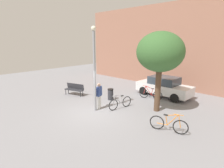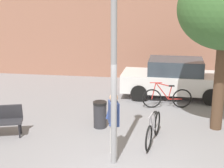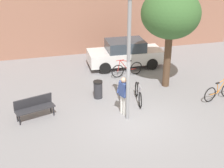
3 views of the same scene
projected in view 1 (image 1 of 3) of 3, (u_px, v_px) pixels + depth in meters
The scene contains 11 objects.
ground_plane at pixel (97, 112), 11.00m from camera, with size 36.00×36.00×0.00m, color gray.
building_facade at pixel (171, 46), 16.89m from camera, with size 19.23×2.00×7.52m, color #9E6B56.
lamppost at pixel (94, 65), 10.56m from camera, with size 0.28×0.28×5.08m.
person_by_lamppost at pixel (99, 94), 11.34m from camera, with size 0.42×0.63×1.67m.
park_bench at pixel (75, 88), 14.29m from camera, with size 1.67×0.92×0.92m.
plaza_tree at pixel (160, 53), 10.34m from camera, with size 2.76×2.76×4.81m.
bicycle_orange at pixel (169, 124), 8.53m from camera, with size 1.75×0.55×0.97m.
bicycle_silver at pixel (120, 103), 11.46m from camera, with size 0.38×1.79×0.97m.
bicycle_red at pixel (150, 94), 13.32m from camera, with size 1.80×0.33×0.97m.
parked_car_white at pixel (164, 86), 13.99m from camera, with size 4.25×1.93×1.55m.
trash_bin at pixel (111, 94), 13.17m from camera, with size 0.43×0.43×0.83m.
Camera 1 is at (7.75, -6.83, 4.28)m, focal length 28.67 mm.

